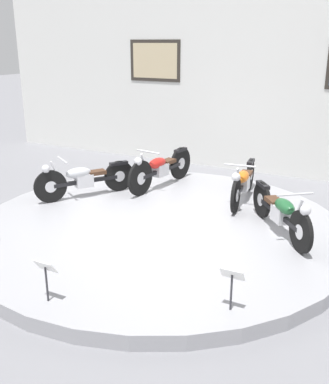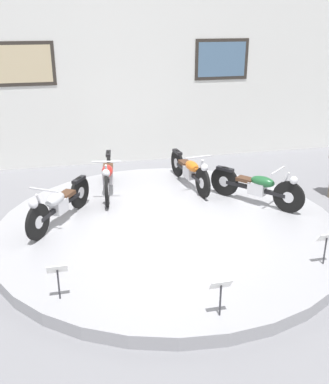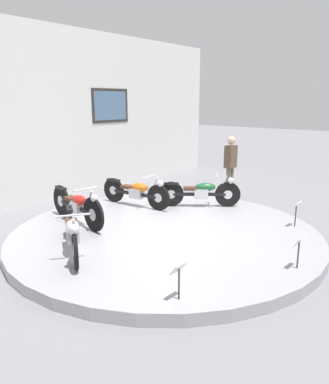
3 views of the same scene
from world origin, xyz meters
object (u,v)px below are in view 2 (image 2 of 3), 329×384
Objects in this scene: motorcycle_orange at (190,170)px; info_placard_front_right at (326,241)px; motorcycle_green at (258,186)px; info_placard_front_left at (58,274)px; motorcycle_red at (108,175)px; info_placard_front_centre at (221,289)px; motorcycle_silver at (59,203)px.

motorcycle_orange is 3.62m from info_placard_front_right.
motorcycle_green reaches higher than info_placard_front_left.
motorcycle_red reaches higher than motorcycle_orange.
motorcycle_orange reaches higher than info_placard_front_left.
info_placard_front_right is (1.03, -3.47, -0.00)m from motorcycle_orange.
info_placard_front_centre is at bearing -101.36° from motorcycle_orange.
motorcycle_green reaches higher than info_placard_front_centre.
motorcycle_green is 2.29m from info_placard_front_right.
motorcycle_silver is 3.69m from motorcycle_green.
motorcycle_red is 1.30× the size of motorcycle_green.
info_placard_front_right is at bearing 22.83° from info_placard_front_centre.
motorcycle_red is at bearing 156.24° from motorcycle_green.
info_placard_front_left is (-3.73, -2.29, -0.00)m from motorcycle_green.
info_placard_front_right is at bearing -31.52° from motorcycle_silver.
info_placard_front_centre is (0.86, -4.27, -0.03)m from motorcycle_red.
motorcycle_silver is at bearing 148.48° from info_placard_front_right.
motorcycle_red is at bearing 128.27° from info_placard_front_right.
motorcycle_silver is at bearing -179.96° from motorcycle_green.
motorcycle_silver is 1.55m from motorcycle_red.
info_placard_front_left is (-0.05, -2.29, -0.00)m from motorcycle_silver.
info_placard_front_left is 2.05m from info_placard_front_centre.
info_placard_front_centre is 1.00× the size of info_placard_front_right.
motorcycle_green is (2.70, -1.19, -0.03)m from motorcycle_red.
motorcycle_orange is 1.54m from motorcycle_green.
motorcycle_green is 3.02× the size of info_placard_front_left.
motorcycle_red is 2.95m from motorcycle_green.
motorcycle_green is at bearing -50.21° from motorcycle_orange.
info_placard_front_right is (3.73, -2.29, -0.00)m from motorcycle_silver.
motorcycle_silver is at bearing -156.24° from motorcycle_orange.
motorcycle_silver is 0.83× the size of motorcycle_red.
motorcycle_silver is at bearing 88.86° from info_placard_front_left.
info_placard_front_centre is at bearing -78.65° from motorcycle_red.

